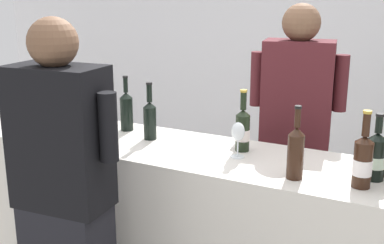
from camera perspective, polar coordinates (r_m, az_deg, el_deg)
The scene contains 13 objects.
wall_back at distance 4.89m, azimuth 15.13°, elevation 9.66°, with size 8.00×0.10×2.80m, color white.
counter at distance 2.74m, azimuth 1.31°, elevation -13.61°, with size 2.54×0.60×1.02m, color beige.
wine_bottle_0 at distance 2.52m, azimuth 5.94°, elevation -0.85°, with size 0.08×0.08×0.32m.
wine_bottle_1 at distance 2.92m, azimuth -12.71°, elevation 1.20°, with size 0.08×0.08×0.34m.
wine_bottle_2 at distance 2.19m, azimuth 12.03°, elevation -3.36°, with size 0.07×0.07×0.33m.
wine_bottle_3 at distance 2.72m, azimuth -4.95°, elevation 0.45°, with size 0.07×0.07×0.32m.
wine_bottle_6 at distance 2.27m, azimuth 20.70°, elevation -3.75°, with size 0.08×0.08×0.30m.
wine_bottle_7 at distance 2.17m, azimuth 19.35°, elevation -4.31°, with size 0.08×0.08×0.33m.
wine_bottle_8 at distance 2.91m, azimuth -7.68°, elevation 1.41°, with size 0.08×0.08×0.33m.
wine_glass at distance 2.42m, azimuth 5.37°, elevation -1.34°, with size 0.07×0.07×0.18m.
ice_bucket at distance 3.02m, azimuth -17.08°, elevation 1.05°, with size 0.25×0.25×0.21m.
person_server at distance 3.03m, azimuth 11.82°, elevation -3.63°, with size 0.55×0.31×1.76m.
person_guest at distance 2.34m, azimuth -14.59°, elevation -10.14°, with size 0.58×0.27×1.72m.
Camera 1 is at (1.05, -2.16, 1.82)m, focal length 45.60 mm.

